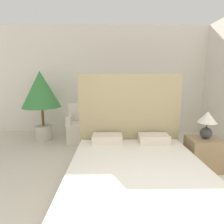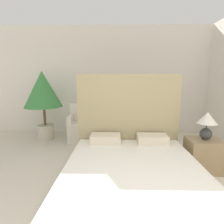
% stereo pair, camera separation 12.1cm
% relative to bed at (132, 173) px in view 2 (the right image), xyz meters
% --- Properties ---
extents(wall_back, '(10.00, 0.06, 2.90)m').
position_rel_bed_xyz_m(wall_back, '(-0.11, 2.85, 1.17)').
color(wall_back, silver).
rests_on(wall_back, ground_plane).
extents(bed, '(1.75, 1.97, 1.57)m').
position_rel_bed_xyz_m(bed, '(0.00, 0.00, 0.00)').
color(bed, '#8C7A5B').
rests_on(bed, ground_plane).
extents(armchair_near_window_left, '(0.64, 0.64, 0.89)m').
position_rel_bed_xyz_m(armchair_near_window_left, '(-1.06, 2.02, 0.01)').
color(armchair_near_window_left, silver).
rests_on(armchair_near_window_left, ground_plane).
extents(armchair_near_window_right, '(0.63, 0.63, 0.89)m').
position_rel_bed_xyz_m(armchair_near_window_right, '(-0.12, 2.02, 0.01)').
color(armchair_near_window_right, silver).
rests_on(armchair_near_window_right, ground_plane).
extents(potted_palm, '(0.90, 0.90, 1.68)m').
position_rel_bed_xyz_m(potted_palm, '(-1.99, 2.12, 0.88)').
color(potted_palm, beige).
rests_on(potted_palm, ground_plane).
extents(nightstand, '(0.52, 0.41, 0.53)m').
position_rel_bed_xyz_m(nightstand, '(1.21, 0.60, -0.02)').
color(nightstand, '#937A56').
rests_on(nightstand, ground_plane).
extents(table_lamp, '(0.30, 0.30, 0.44)m').
position_rel_bed_xyz_m(table_lamp, '(1.22, 0.60, 0.53)').
color(table_lamp, '#333333').
rests_on(table_lamp, nightstand).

